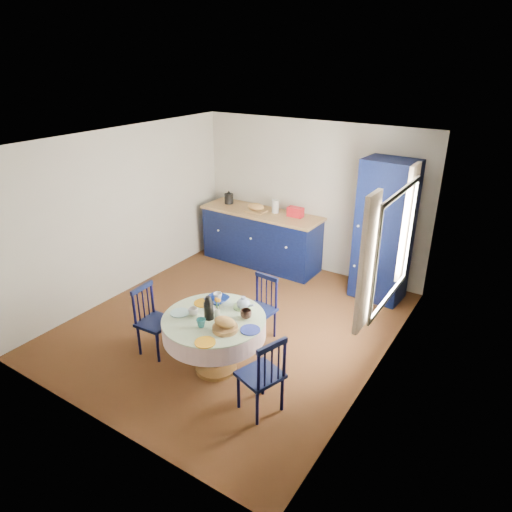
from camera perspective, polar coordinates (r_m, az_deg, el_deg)
The scene contains 17 objects.
floor at distance 6.43m, azimuth -2.80°, elevation -8.39°, with size 4.50×4.50×0.00m, color black.
ceiling at distance 5.51m, azimuth -3.33°, elevation 14.15°, with size 4.50×4.50×0.00m, color white.
wall_back at distance 7.69m, azimuth 6.85°, elevation 7.28°, with size 4.00×0.02×2.50m, color beige.
wall_left at distance 7.15m, azimuth -16.25°, elevation 5.18°, with size 0.02×4.50×2.50m, color beige.
wall_right at distance 5.05m, azimuth 15.77°, elevation -2.68°, with size 0.02×4.50×2.50m, color beige.
window at distance 5.21m, azimuth 16.65°, elevation 1.40°, with size 0.10×1.74×1.45m.
kitchen_counter at distance 7.99m, azimuth 0.63°, elevation 2.37°, with size 2.17×0.71×1.20m.
pantry_cabinet at distance 6.91m, azimuth 15.70°, elevation 2.94°, with size 0.77×0.58×2.12m.
dining_table at distance 5.27m, azimuth -5.15°, elevation -8.80°, with size 1.18×1.18×0.99m.
chair_left at distance 5.79m, azimuth -12.75°, elevation -7.79°, with size 0.39×0.41×0.88m.
chair_far at distance 5.93m, azimuth 0.56°, elevation -6.48°, with size 0.41×0.40×0.85m.
chair_right at distance 4.77m, azimuth 0.86°, elevation -14.63°, with size 0.50×0.51×0.91m.
mug_a at distance 5.26m, azimuth -7.84°, elevation -6.90°, with size 0.11×0.11×0.09m, color silver.
mug_b at distance 5.04m, azimuth -6.87°, elevation -8.31°, with size 0.10×0.10×0.10m, color #25656B.
mug_c at distance 5.16m, azimuth -1.26°, elevation -7.27°, with size 0.13×0.13×0.10m, color black.
mug_d at distance 5.53m, azimuth -4.79°, elevation -5.10°, with size 0.10×0.10×0.10m, color silver.
cobalt_bowl at distance 5.49m, azimuth -4.88°, elevation -5.51°, with size 0.27×0.27×0.07m, color navy.
Camera 1 is at (3.20, -4.39, 3.44)m, focal length 32.00 mm.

